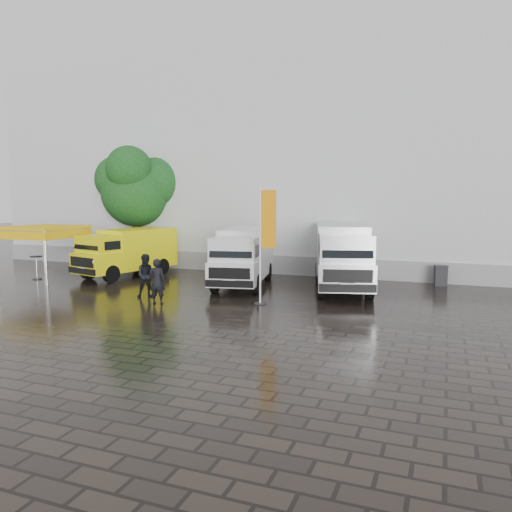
# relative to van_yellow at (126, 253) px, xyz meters

# --- Properties ---
(ground) EXTENTS (120.00, 120.00, 0.00)m
(ground) POSITION_rel_van_yellow_xyz_m (8.42, -4.33, -1.21)
(ground) COLOR black
(ground) RESTS_ON ground
(exhibition_hall) EXTENTS (44.00, 16.00, 12.00)m
(exhibition_hall) POSITION_rel_van_yellow_xyz_m (10.42, 11.67, 4.79)
(exhibition_hall) COLOR silver
(exhibition_hall) RESTS_ON ground
(hall_plinth) EXTENTS (44.00, 0.15, 1.00)m
(hall_plinth) POSITION_rel_van_yellow_xyz_m (10.42, 3.62, -0.71)
(hall_plinth) COLOR gray
(hall_plinth) RESTS_ON ground
(van_yellow) EXTENTS (3.30, 5.61, 2.43)m
(van_yellow) POSITION_rel_van_yellow_xyz_m (0.00, 0.00, 0.00)
(van_yellow) COLOR yellow
(van_yellow) RESTS_ON ground
(van_white) EXTENTS (3.18, 6.30, 2.61)m
(van_white) POSITION_rel_van_yellow_xyz_m (6.61, -0.27, 0.09)
(van_white) COLOR silver
(van_white) RESTS_ON ground
(van_silver) EXTENTS (3.82, 6.89, 2.84)m
(van_silver) POSITION_rel_van_yellow_xyz_m (11.05, 0.37, 0.20)
(van_silver) COLOR #B5B7BA
(van_silver) RESTS_ON ground
(canopy_tent) EXTENTS (3.26, 3.26, 2.64)m
(canopy_tent) POSITION_rel_van_yellow_xyz_m (-3.43, -2.05, 1.26)
(canopy_tent) COLOR silver
(canopy_tent) RESTS_ON ground
(flagpole) EXTENTS (0.88, 0.50, 4.51)m
(flagpole) POSITION_rel_van_yellow_xyz_m (8.94, -3.78, 1.27)
(flagpole) COLOR black
(flagpole) RESTS_ON ground
(tree) EXTENTS (4.01, 4.09, 7.20)m
(tree) POSITION_rel_van_yellow_xyz_m (-1.78, 3.57, 3.40)
(tree) COLOR black
(tree) RESTS_ON ground
(cocktail_table) EXTENTS (0.60, 0.60, 1.16)m
(cocktail_table) POSITION_rel_van_yellow_xyz_m (-3.66, -2.35, -0.63)
(cocktail_table) COLOR black
(cocktail_table) RESTS_ON ground
(wheelie_bin) EXTENTS (0.65, 0.65, 0.95)m
(wheelie_bin) POSITION_rel_van_yellow_xyz_m (15.13, 2.99, -0.74)
(wheelie_bin) COLOR black
(wheelie_bin) RESTS_ON ground
(person_front) EXTENTS (0.69, 0.51, 1.75)m
(person_front) POSITION_rel_van_yellow_xyz_m (5.07, -5.15, -0.34)
(person_front) COLOR black
(person_front) RESTS_ON ground
(person_tent) EXTENTS (1.09, 1.04, 1.77)m
(person_tent) POSITION_rel_van_yellow_xyz_m (3.99, -4.21, -0.33)
(person_tent) COLOR black
(person_tent) RESTS_ON ground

